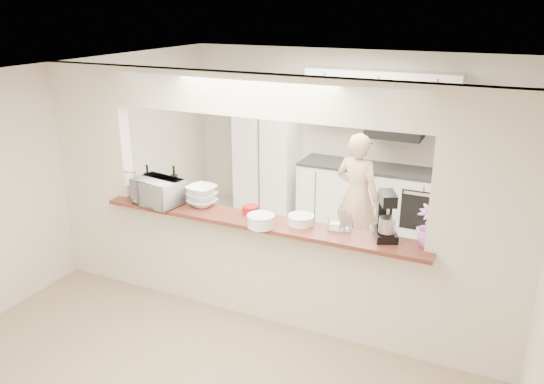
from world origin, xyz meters
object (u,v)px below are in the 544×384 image
Objects in this scene: person at (357,197)px; stand_mixer at (386,217)px; toaster_oven at (158,192)px; refrigerator at (495,190)px.

stand_mixer is at bearing 126.51° from person.
toaster_oven is 1.13× the size of stand_mixer.
person is at bearing 58.40° from toaster_oven.
toaster_oven is at bearing 61.60° from person.
refrigerator is at bearing 50.52° from toaster_oven.
stand_mixer is 0.27× the size of person.
stand_mixer reaches higher than toaster_oven.
refrigerator is 2.75m from stand_mixer.
person is (-1.56, -0.90, -0.04)m from refrigerator.
person is at bearing 113.47° from stand_mixer.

